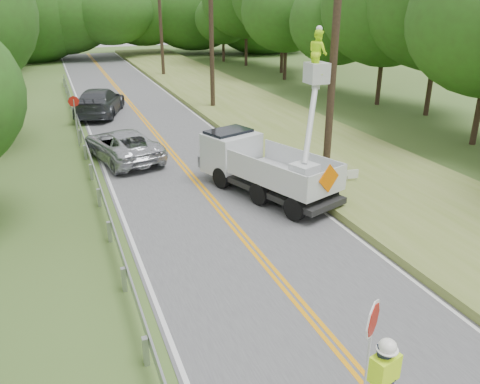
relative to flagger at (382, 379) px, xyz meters
name	(u,v)px	position (x,y,z in m)	size (l,w,h in m)	color
ground	(336,347)	(0.40, 2.07, -1.02)	(140.00, 140.00, 0.00)	#3F5121
road	(179,161)	(0.40, 16.07, -1.01)	(7.20, 96.00, 0.03)	#4D4D50
guardrail	(89,155)	(-3.62, 16.97, -0.47)	(0.18, 48.00, 0.77)	#A2A5AA
utility_poles	(253,38)	(5.40, 19.08, 4.25)	(1.60, 43.30, 10.00)	black
tall_grass_verge	(311,143)	(7.50, 16.07, -0.87)	(7.00, 96.00, 0.30)	olive
treeline_right	(342,7)	(16.29, 27.87, 5.47)	(12.13, 54.44, 11.91)	#332319
treeline_horizon	(99,11)	(1.86, 58.14, 4.48)	(57.21, 14.16, 12.08)	#294C19
flagger	(382,379)	(0.00, 0.00, 0.00)	(1.09, 0.57, 2.81)	#191E33
bucket_truck	(258,155)	(2.54, 11.56, 0.42)	(4.45, 6.50, 6.18)	black
suv_silver	(122,145)	(-2.02, 17.27, -0.26)	(2.46, 5.33, 1.48)	#B4B6BC
suv_darkgrey	(99,102)	(-1.98, 27.24, -0.14)	(2.43, 5.97, 1.73)	#3E4046
stop_sign_permanent	(75,113)	(-3.84, 20.39, 0.74)	(0.56, 0.10, 2.64)	#A2A5AA
yard_sign	(352,175)	(6.17, 10.28, -0.47)	(0.53, 0.11, 0.77)	white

